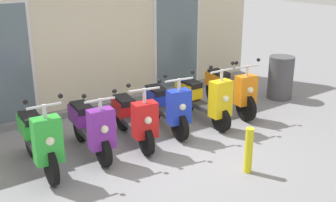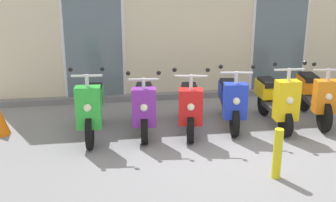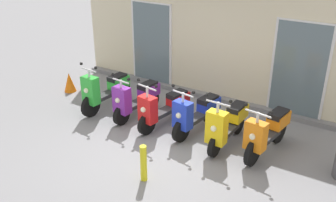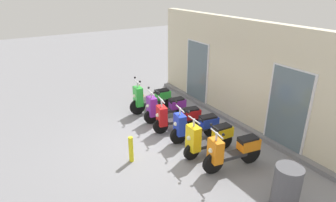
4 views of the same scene
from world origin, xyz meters
name	(u,v)px [view 1 (image 1 of 4)]	position (x,y,z in m)	size (l,w,h in m)	color
ground_plane	(179,152)	(0.00, 0.00, 0.00)	(40.00, 40.00, 0.00)	gray
storefront_facade	(95,31)	(0.00, 2.84, 1.58)	(8.23, 0.50, 3.28)	beige
scooter_green	(39,138)	(-2.03, 0.73, 0.51)	(0.54, 1.61, 1.29)	black
scooter_purple	(91,126)	(-1.17, 0.80, 0.47)	(0.54, 1.52, 1.18)	black
scooter_red	(134,117)	(-0.38, 0.78, 0.45)	(0.66, 1.59, 1.22)	black
scooter_blue	(166,106)	(0.38, 0.88, 0.47)	(0.63, 1.56, 1.21)	black
scooter_yellow	(204,98)	(1.15, 0.74, 0.49)	(0.57, 1.54, 1.27)	black
scooter_orange	(230,89)	(1.95, 0.86, 0.49)	(0.61, 1.63, 1.21)	black
trash_bin	(281,77)	(3.50, 0.87, 0.47)	(0.55, 0.55, 0.95)	#4C4C51
curb_bollard	(249,150)	(0.41, -1.13, 0.35)	(0.12, 0.12, 0.70)	yellow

